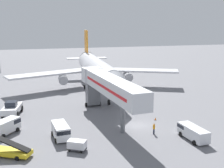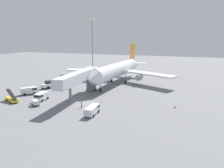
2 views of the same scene
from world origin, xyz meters
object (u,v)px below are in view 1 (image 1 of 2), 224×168
(service_van_near_center, at_px, (61,131))
(jet_bridge, at_px, (107,86))
(pushback_tug, at_px, (12,108))
(ground_crew_worker_foreground, at_px, (154,128))
(safety_cone_alpha, at_px, (155,119))
(baggage_cart_mid_center, at_px, (77,145))
(airplane_at_gate, at_px, (96,69))
(belt_loader_truck, at_px, (8,150))
(service_van_mid_right, at_px, (192,132))
(service_van_outer_left, at_px, (6,126))
(safety_cone_bravo, at_px, (9,123))

(service_van_near_center, bearing_deg, jet_bridge, 36.36)
(pushback_tug, height_order, ground_crew_worker_foreground, pushback_tug)
(service_van_near_center, distance_m, safety_cone_alpha, 16.91)
(baggage_cart_mid_center, bearing_deg, jet_bridge, 56.80)
(baggage_cart_mid_center, distance_m, safety_cone_alpha, 17.02)
(airplane_at_gate, height_order, baggage_cart_mid_center, airplane_at_gate)
(ground_crew_worker_foreground, bearing_deg, jet_bridge, 119.04)
(airplane_at_gate, bearing_deg, service_van_near_center, -112.65)
(belt_loader_truck, distance_m, service_van_mid_right, 25.11)
(service_van_near_center, height_order, ground_crew_worker_foreground, service_van_near_center)
(service_van_mid_right, xyz_separation_m, baggage_cart_mid_center, (-16.48, 0.95, -0.32))
(airplane_at_gate, xyz_separation_m, safety_cone_alpha, (4.18, -25.98, -4.97))
(jet_bridge, bearing_deg, safety_cone_alpha, -20.64)
(service_van_outer_left, bearing_deg, service_van_mid_right, -20.81)
(service_van_outer_left, height_order, safety_cone_bravo, service_van_outer_left)
(safety_cone_alpha, height_order, safety_cone_bravo, safety_cone_bravo)
(service_van_outer_left, bearing_deg, safety_cone_alpha, -1.64)
(jet_bridge, bearing_deg, baggage_cart_mid_center, -123.20)
(baggage_cart_mid_center, distance_m, ground_crew_worker_foreground, 12.26)
(ground_crew_worker_foreground, relative_size, safety_cone_bravo, 3.02)
(airplane_at_gate, xyz_separation_m, ground_crew_worker_foreground, (1.25, -31.72, -4.31))
(ground_crew_worker_foreground, xyz_separation_m, safety_cone_alpha, (2.92, 5.74, -0.66))
(jet_bridge, relative_size, safety_cone_alpha, 48.91)
(service_van_outer_left, height_order, baggage_cart_mid_center, service_van_outer_left)
(ground_crew_worker_foreground, bearing_deg, safety_cone_bravo, 153.73)
(safety_cone_alpha, bearing_deg, jet_bridge, 159.36)
(baggage_cart_mid_center, bearing_deg, belt_loader_truck, 173.75)
(airplane_at_gate, distance_m, pushback_tug, 25.43)
(service_van_mid_right, xyz_separation_m, service_van_near_center, (-18.04, 5.52, 0.13))
(pushback_tug, relative_size, service_van_outer_left, 1.27)
(airplane_at_gate, xyz_separation_m, safety_cone_bravo, (-19.80, -21.33, -4.94))
(pushback_tug, xyz_separation_m, service_van_mid_right, (25.25, -19.28, -0.07))
(jet_bridge, xyz_separation_m, safety_cone_bravo, (-16.25, 1.74, -5.64))
(pushback_tug, bearing_deg, service_van_near_center, -62.36)
(service_van_mid_right, height_order, baggage_cart_mid_center, service_van_mid_right)
(service_van_mid_right, bearing_deg, baggage_cart_mid_center, 176.70)
(belt_loader_truck, relative_size, safety_cone_alpha, 12.57)
(belt_loader_truck, bearing_deg, service_van_near_center, 27.42)
(airplane_at_gate, distance_m, service_van_mid_right, 35.75)
(ground_crew_worker_foreground, bearing_deg, safety_cone_alpha, 62.99)
(service_van_outer_left, distance_m, service_van_mid_right, 27.48)
(service_van_mid_right, bearing_deg, service_van_outer_left, 159.19)
(pushback_tug, bearing_deg, ground_crew_worker_foreground, -37.49)
(baggage_cart_mid_center, bearing_deg, service_van_outer_left, 136.24)
(pushback_tug, bearing_deg, baggage_cart_mid_center, -64.44)
(service_van_mid_right, relative_size, service_van_near_center, 1.16)
(service_van_near_center, bearing_deg, service_van_mid_right, -17.01)
(jet_bridge, bearing_deg, belt_loader_truck, -147.39)
(airplane_at_gate, relative_size, ground_crew_worker_foreground, 26.17)
(pushback_tug, xyz_separation_m, ground_crew_worker_foreground, (20.79, -15.94, -0.28))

